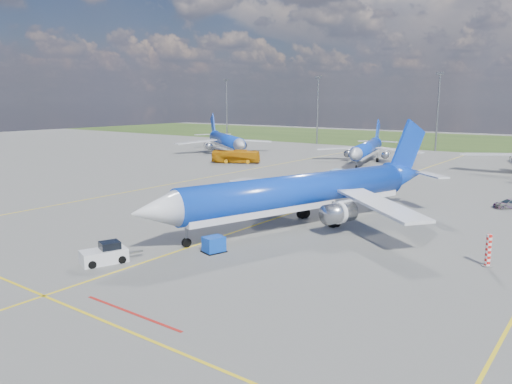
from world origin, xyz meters
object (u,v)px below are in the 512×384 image
Objects in this scene: service_car_a at (228,188)px; baggage_tug_c at (334,174)px; bg_jet_nnw at (366,163)px; main_airliner at (299,226)px; bg_jet_nw at (226,154)px; service_car_c at (510,204)px; apron_bus at (236,156)px; uld_container at (214,244)px; warning_post at (488,250)px; service_car_b at (316,179)px; pushback_tug at (105,254)px.

baggage_tug_c is at bearing 68.63° from service_car_a.
main_airliner reaches higher than bg_jet_nnw.
bg_jet_nw reaches higher than service_car_c.
bg_jet_nnw reaches higher than apron_bus.
uld_container reaches higher than service_car_c.
bg_jet_nnw is 10.32× the size of service_car_a.
uld_container reaches higher than baggage_tug_c.
main_airliner is 23.31× the size of uld_container.
uld_container is 0.34× the size of baggage_tug_c.
uld_container is (-22.90, -11.61, -0.72)m from warning_post.
service_car_b is 0.92× the size of service_car_c.
bg_jet_nw is 21.47m from apron_bus.
warning_post is at bearing -25.99° from service_car_a.
main_airliner reaches higher than pushback_tug.
service_car_a is at bearing 161.20° from warning_post.
bg_jet_nw is at bearing 172.64° from bg_jet_nnw.
baggage_tug_c is (-7.66, 59.89, -0.20)m from pushback_tug.
warning_post reaches higher than service_car_b.
warning_post is at bearing 55.90° from pushback_tug.
warning_post is at bearing -128.38° from service_car_b.
bg_jet_nw is at bearing 143.64° from warning_post.
apron_bus is at bearing 165.04° from baggage_tug_c.
baggage_tug_c is at bearing 5.44° from service_car_b.
service_car_c is (62.28, -16.44, -0.95)m from apron_bus.
main_airliner is at bearing -163.54° from apron_bus.
warning_post is at bearing -32.55° from service_car_c.
pushback_tug is (52.04, -79.65, 0.79)m from bg_jet_nw.
apron_bus is 64.42m from service_car_c.
bg_jet_nnw is 64.80m from main_airliner.
apron_bus is 1.99× the size of baggage_tug_c.
service_car_c is at bearing -75.46° from bg_jet_nw.
apron_bus is at bearing 154.08° from main_airliner.
bg_jet_nw reaches higher than warning_post.
baggage_tug_c is (-36.51, 39.79, -0.91)m from warning_post.
service_car_c reaches higher than baggage_tug_c.
apron_bus is 29.36m from baggage_tug_c.
service_car_c is at bearing -24.21° from baggage_tug_c.
service_car_b is at bearing 134.54° from main_airliner.
bg_jet_nw is 91.80m from uld_container.
main_airliner reaches higher than warning_post.
warning_post is at bearing -89.93° from bg_jet_nw.
pushback_tug is 52.36m from service_car_b.
warning_post is 21.72m from main_airliner.
main_airliner is at bearing -74.24° from service_car_c.
service_car_b is at bearing -85.43° from bg_jet_nw.
bg_jet_nnw is at bearing 122.43° from warning_post.
service_car_c is at bearing 81.09° from uld_container.
service_car_a is at bearing 144.74° from uld_container.
bg_jet_nw is at bearing 146.59° from uld_container.
pushback_tug is at bearing -145.15° from warning_post.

